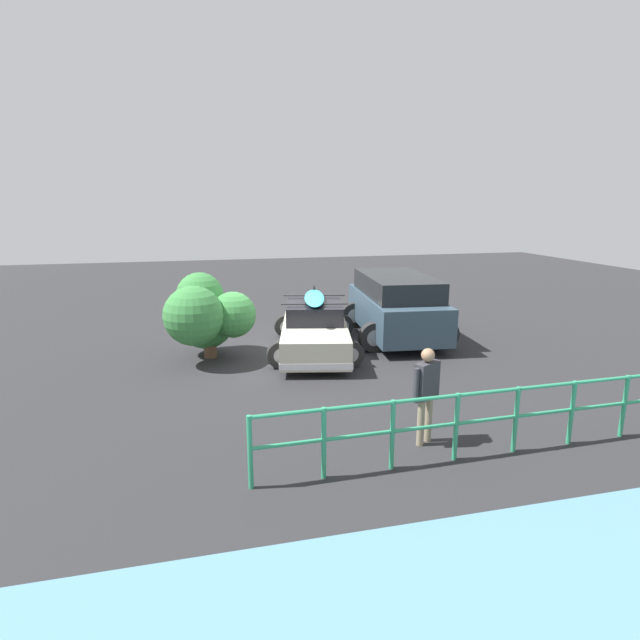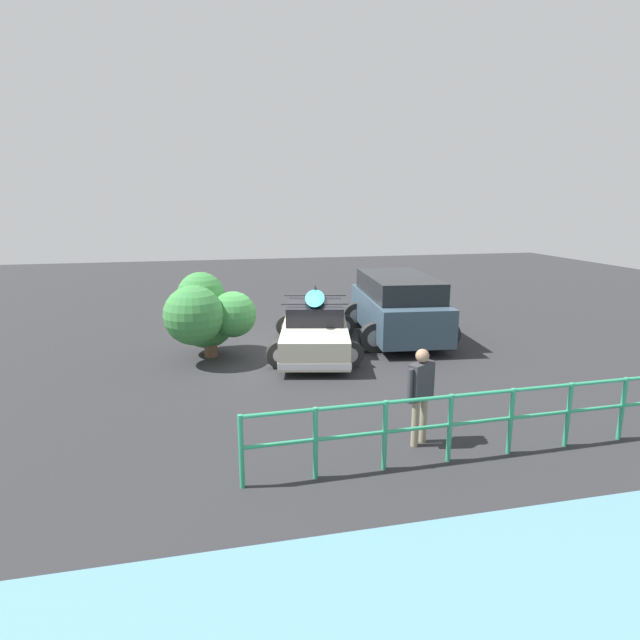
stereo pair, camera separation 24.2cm
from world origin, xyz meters
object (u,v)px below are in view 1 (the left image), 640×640
Objects in this scene: sedan_car at (315,327)px; person_bystander at (426,387)px; suv_car at (396,305)px; bush_near_left at (205,313)px.

person_bystander reaches higher than sedan_car.
person_bystander is at bearing 95.83° from sedan_car.
suv_car is (-2.50, -0.74, 0.31)m from sedan_car.
suv_car is at bearing -171.55° from bush_near_left.
bush_near_left is at bearing 8.45° from suv_car.
sedan_car is 5.42m from person_bystander.
person_bystander is at bearing 72.31° from suv_car.
suv_car is at bearing -163.57° from sedan_car.
bush_near_left reaches higher than sedan_car.
suv_car reaches higher than person_bystander.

